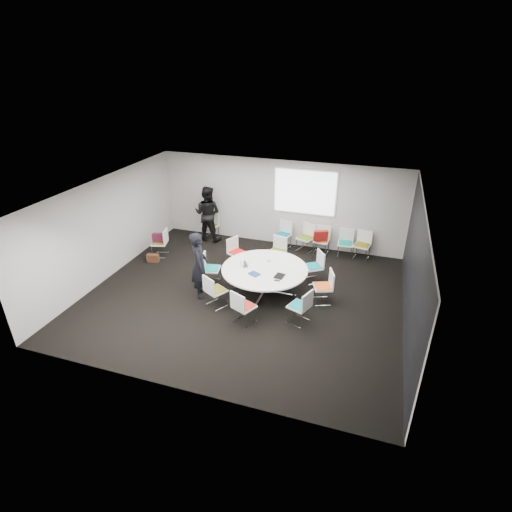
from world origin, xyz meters
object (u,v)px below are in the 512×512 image
(maroon_bag, at_px, (159,238))
(cup, at_px, (269,260))
(chair_ring_a, at_px, (323,293))
(chair_back_c, at_px, (321,245))
(chair_ring_b, at_px, (313,272))
(chair_ring_g, at_px, (244,313))
(chair_ring_h, at_px, (299,312))
(chair_back_a, at_px, (283,240))
(chair_back_e, at_px, (361,250))
(chair_ring_c, at_px, (277,257))
(chair_person_back, at_px, (211,230))
(chair_spare_left, at_px, (161,248))
(conference_table, at_px, (265,275))
(brown_bag, at_px, (153,258))
(chair_back_b, at_px, (305,243))
(chair_ring_e, at_px, (211,274))
(person_back, at_px, (208,214))
(chair_ring_d, at_px, (237,258))
(chair_ring_f, at_px, (216,296))
(laptop, at_px, (246,264))
(chair_back_d, at_px, (345,248))
(person_main, at_px, (199,265))

(maroon_bag, bearing_deg, cup, -10.53)
(maroon_bag, bearing_deg, chair_ring_a, -11.32)
(chair_ring_a, bearing_deg, chair_back_c, -9.83)
(chair_ring_b, bearing_deg, chair_ring_g, 119.65)
(chair_ring_g, relative_size, chair_back_c, 1.00)
(chair_ring_h, distance_m, maroon_bag, 5.35)
(chair_ring_h, xyz_separation_m, chair_back_a, (-1.42, 3.86, 0.00))
(chair_back_a, height_order, chair_back_e, same)
(chair_ring_a, height_order, chair_ring_c, same)
(chair_person_back, bearing_deg, chair_spare_left, 79.24)
(cup, bearing_deg, chair_ring_a, -13.22)
(conference_table, bearing_deg, chair_ring_a, 0.74)
(chair_ring_g, bearing_deg, chair_back_c, 100.49)
(chair_ring_h, bearing_deg, chair_ring_b, 22.32)
(brown_bag, bearing_deg, chair_back_b, 27.29)
(chair_ring_e, distance_m, chair_back_e, 4.74)
(brown_bag, bearing_deg, chair_ring_h, -18.69)
(chair_ring_a, relative_size, person_back, 0.47)
(conference_table, bearing_deg, chair_ring_d, 135.87)
(chair_back_a, xyz_separation_m, chair_spare_left, (-3.48, -1.76, 0.00))
(chair_back_c, bearing_deg, chair_ring_h, 96.10)
(chair_back_e, bearing_deg, chair_ring_f, 61.39)
(laptop, relative_size, maroon_bag, 0.86)
(chair_ring_h, relative_size, cup, 9.78)
(chair_spare_left, bearing_deg, chair_back_d, -87.31)
(chair_back_a, distance_m, chair_person_back, 2.56)
(chair_person_back, bearing_deg, chair_ring_e, 130.78)
(chair_ring_f, bearing_deg, chair_back_c, 92.64)
(chair_back_e, bearing_deg, chair_back_d, 13.56)
(chair_person_back, relative_size, maroon_bag, 2.20)
(chair_ring_b, bearing_deg, chair_person_back, 30.16)
(chair_ring_e, height_order, chair_back_c, same)
(chair_ring_f, height_order, person_main, person_main)
(person_main, bearing_deg, chair_back_b, -54.71)
(chair_ring_g, xyz_separation_m, brown_bag, (-3.70, 2.09, -0.16))
(conference_table, relative_size, chair_back_d, 2.54)
(chair_ring_a, distance_m, chair_back_b, 3.02)
(chair_ring_e, xyz_separation_m, laptop, (1.01, 0.03, 0.47))
(chair_back_d, height_order, chair_spare_left, same)
(chair_ring_c, relative_size, chair_spare_left, 1.00)
(chair_back_e, xyz_separation_m, person_back, (-5.08, -0.15, 0.67))
(chair_ring_c, height_order, brown_bag, chair_ring_c)
(chair_ring_a, relative_size, laptop, 2.55)
(chair_back_d, height_order, brown_bag, chair_back_d)
(maroon_bag, relative_size, brown_bag, 1.11)
(chair_back_e, relative_size, person_main, 0.49)
(chair_ring_f, distance_m, chair_ring_h, 2.14)
(chair_back_c, distance_m, chair_back_d, 0.75)
(chair_ring_f, height_order, chair_back_c, same)
(chair_back_c, height_order, chair_back_d, same)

